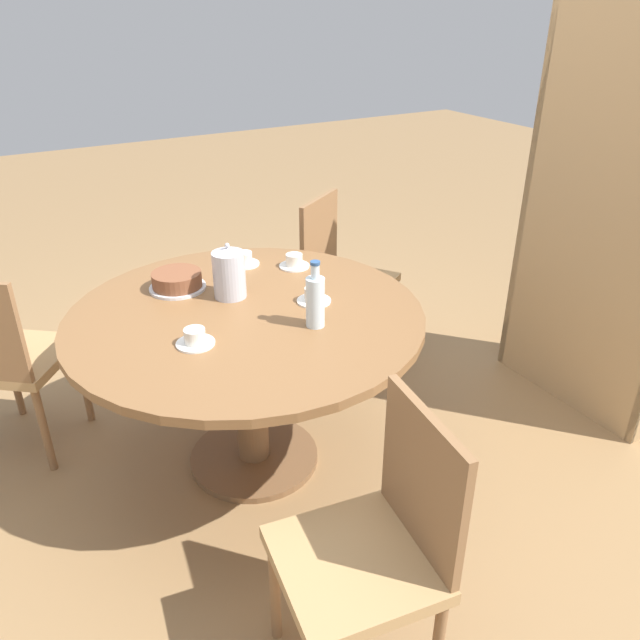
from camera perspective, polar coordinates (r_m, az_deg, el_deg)
ground_plane at (r=2.87m, az=-6.00°, el=-12.51°), size 14.00×14.00×0.00m
dining_table at (r=2.53m, az=-6.66°, el=-2.07°), size 1.41×1.41×0.74m
chair_a at (r=1.85m, az=5.04°, el=-19.86°), size 0.47×0.47×0.90m
chair_b at (r=3.42m, az=1.95°, el=4.22°), size 0.58×0.58×0.90m
chair_c at (r=2.95m, az=-26.79°, el=-3.01°), size 0.59×0.59×0.90m
bookshelf at (r=3.16m, az=25.09°, el=8.09°), size 0.86×0.28×1.90m
coffee_pot at (r=2.56m, az=-8.31°, el=4.29°), size 0.13×0.13×0.23m
water_bottle at (r=2.30m, az=-0.44°, el=1.83°), size 0.07×0.07×0.26m
cake_main at (r=2.70m, az=-12.94°, el=3.50°), size 0.24×0.24×0.08m
cup_a at (r=2.52m, az=-0.56°, el=2.19°), size 0.14×0.14×0.06m
cup_b at (r=2.86m, az=-2.37°, el=5.34°), size 0.14×0.14×0.06m
cup_c at (r=2.26m, az=-11.36°, el=-1.65°), size 0.14×0.14×0.06m
cup_d at (r=2.90m, az=-6.96°, el=5.49°), size 0.14×0.14×0.06m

